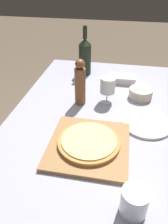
{
  "coord_description": "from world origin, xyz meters",
  "views": [
    {
      "loc": [
        0.07,
        -0.83,
        1.41
      ],
      "look_at": [
        -0.09,
        0.03,
        0.81
      ],
      "focal_mm": 35.0,
      "sensor_mm": 36.0,
      "label": 1
    }
  ],
  "objects_px": {
    "wine_bottle": "(85,56)",
    "pepper_mill": "(80,83)",
    "small_bowl": "(141,93)",
    "wine_glass": "(108,86)",
    "pizza": "(89,142)"
  },
  "relations": [
    {
      "from": "pizza",
      "to": "wine_glass",
      "type": "xyz_separation_m",
      "value": [
        0.04,
        0.38,
        0.07
      ]
    },
    {
      "from": "wine_bottle",
      "to": "wine_glass",
      "type": "xyz_separation_m",
      "value": [
        0.19,
        -0.35,
        -0.03
      ]
    },
    {
      "from": "wine_bottle",
      "to": "small_bowl",
      "type": "height_order",
      "value": "wine_bottle"
    },
    {
      "from": "wine_bottle",
      "to": "wine_glass",
      "type": "height_order",
      "value": "wine_bottle"
    },
    {
      "from": "pepper_mill",
      "to": "pizza",
      "type": "bearing_deg",
      "value": -72.61
    },
    {
      "from": "wine_bottle",
      "to": "pepper_mill",
      "type": "relative_size",
      "value": 1.27
    },
    {
      "from": "wine_bottle",
      "to": "small_bowl",
      "type": "xyz_separation_m",
      "value": [
        0.38,
        -0.27,
        -0.1
      ]
    },
    {
      "from": "pepper_mill",
      "to": "small_bowl",
      "type": "relative_size",
      "value": 1.94
    },
    {
      "from": "pepper_mill",
      "to": "small_bowl",
      "type": "distance_m",
      "value": 0.37
    },
    {
      "from": "small_bowl",
      "to": "wine_glass",
      "type": "bearing_deg",
      "value": -156.08
    },
    {
      "from": "pepper_mill",
      "to": "wine_glass",
      "type": "distance_m",
      "value": 0.15
    },
    {
      "from": "wine_bottle",
      "to": "pepper_mill",
      "type": "distance_m",
      "value": 0.4
    },
    {
      "from": "small_bowl",
      "to": "wine_bottle",
      "type": "bearing_deg",
      "value": 144.73
    },
    {
      "from": "wine_bottle",
      "to": "wine_glass",
      "type": "relative_size",
      "value": 2.19
    },
    {
      "from": "wine_bottle",
      "to": "wine_glass",
      "type": "bearing_deg",
      "value": -61.48
    }
  ]
}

